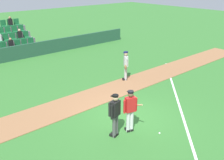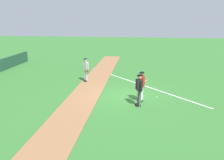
% 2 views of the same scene
% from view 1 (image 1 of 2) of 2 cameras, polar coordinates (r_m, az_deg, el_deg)
% --- Properties ---
extents(ground_plane, '(80.00, 80.00, 0.00)m').
position_cam_1_polar(ground_plane, '(11.49, 3.44, -8.18)').
color(ground_plane, '#33702D').
extents(infield_dirt_path, '(28.00, 1.89, 0.03)m').
position_cam_1_polar(infield_dirt_path, '(13.25, -4.45, -3.85)').
color(infield_dirt_path, '#936642').
rests_on(infield_dirt_path, ground).
extents(foul_line_chalk, '(8.76, 8.34, 0.01)m').
position_cam_1_polar(foul_line_chalk, '(13.28, 14.33, -4.50)').
color(foul_line_chalk, white).
rests_on(foul_line_chalk, ground).
extents(dugout_fence, '(20.00, 0.16, 1.08)m').
position_cam_1_polar(dugout_fence, '(20.45, -19.54, 5.82)').
color(dugout_fence, '#234C38').
rests_on(dugout_fence, ground).
extents(stadium_bleachers, '(3.90, 3.80, 2.70)m').
position_cam_1_polar(stadium_bleachers, '(22.51, -21.90, 7.46)').
color(stadium_bleachers, slate).
rests_on(stadium_bleachers, ground).
extents(batter_red_jersey, '(0.58, 0.80, 1.76)m').
position_cam_1_polar(batter_red_jersey, '(10.06, 4.06, -6.54)').
color(batter_red_jersey, silver).
rests_on(batter_red_jersey, ground).
extents(umpire_home_plate, '(0.57, 0.39, 1.76)m').
position_cam_1_polar(umpire_home_plate, '(9.73, 0.64, -7.33)').
color(umpire_home_plate, '#4C4C4C').
rests_on(umpire_home_plate, ground).
extents(runner_grey_jersey, '(0.50, 0.56, 1.76)m').
position_cam_1_polar(runner_grey_jersey, '(15.12, 3.04, 3.37)').
color(runner_grey_jersey, '#B2B2B2').
rests_on(runner_grey_jersey, ground).
extents(baseball, '(0.07, 0.07, 0.07)m').
position_cam_1_polar(baseball, '(10.50, 10.44, -11.49)').
color(baseball, white).
rests_on(baseball, ground).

